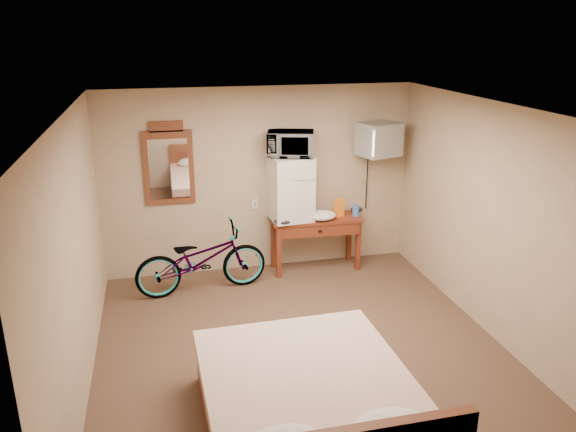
% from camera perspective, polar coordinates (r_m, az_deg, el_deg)
% --- Properties ---
extents(room, '(4.60, 4.64, 2.50)m').
position_cam_1_polar(room, '(5.46, 1.59, -2.48)').
color(room, '#4C3126').
rests_on(room, ground).
extents(desk, '(1.24, 0.53, 0.75)m').
position_cam_1_polar(desk, '(7.67, 2.89, -1.17)').
color(desk, maroon).
rests_on(desk, floor).
extents(mini_fridge, '(0.57, 0.55, 0.86)m').
position_cam_1_polar(mini_fridge, '(7.46, 0.25, 2.86)').
color(mini_fridge, white).
rests_on(mini_fridge, desk).
extents(microwave, '(0.68, 0.55, 0.33)m').
position_cam_1_polar(microwave, '(7.32, 0.26, 7.35)').
color(microwave, white).
rests_on(microwave, mini_fridge).
extents(snack_bag, '(0.14, 0.10, 0.25)m').
position_cam_1_polar(snack_bag, '(7.68, 5.23, 0.84)').
color(snack_bag, orange).
rests_on(snack_bag, desk).
extents(blue_cup, '(0.09, 0.09, 0.16)m').
position_cam_1_polar(blue_cup, '(7.75, 6.90, 0.59)').
color(blue_cup, '#3E72D5').
rests_on(blue_cup, desk).
extents(cloth_cream, '(0.40, 0.31, 0.12)m').
position_cam_1_polar(cloth_cream, '(7.55, 3.44, 0.06)').
color(cloth_cream, silver).
rests_on(cloth_cream, desk).
extents(cloth_dark_a, '(0.25, 0.19, 0.09)m').
position_cam_1_polar(cloth_dark_a, '(7.37, -0.48, -0.49)').
color(cloth_dark_a, black).
rests_on(cloth_dark_a, desk).
extents(cloth_dark_b, '(0.18, 0.14, 0.08)m').
position_cam_1_polar(cloth_dark_b, '(7.90, 7.00, 0.65)').
color(cloth_dark_b, black).
rests_on(cloth_dark_b, desk).
extents(crt_television, '(0.61, 0.66, 0.44)m').
position_cam_1_polar(crt_television, '(7.65, 9.20, 7.70)').
color(crt_television, black).
rests_on(crt_television, room).
extents(wall_mirror, '(0.64, 0.04, 1.08)m').
position_cam_1_polar(wall_mirror, '(7.38, -12.04, 5.13)').
color(wall_mirror, brown).
rests_on(wall_mirror, room).
extents(bicycle, '(1.72, 0.77, 0.87)m').
position_cam_1_polar(bicycle, '(7.17, -8.79, -4.37)').
color(bicycle, black).
rests_on(bicycle, floor).
extents(bed, '(1.71, 2.25, 0.90)m').
position_cam_1_polar(bed, '(4.72, 2.70, -19.69)').
color(bed, brown).
rests_on(bed, floor).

